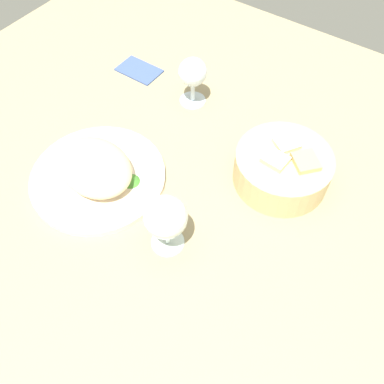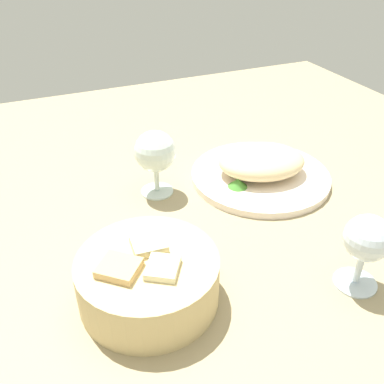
{
  "view_description": "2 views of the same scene",
  "coord_description": "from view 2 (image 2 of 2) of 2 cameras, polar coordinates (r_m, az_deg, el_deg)",
  "views": [
    {
      "loc": [
        35.46,
        -37.97,
        69.65
      ],
      "look_at": [
        8.19,
        1.2,
        3.49
      ],
      "focal_mm": 39.3,
      "sensor_mm": 36.0,
      "label": 1
    },
    {
      "loc": [
        31.19,
        57.79,
        45.69
      ],
      "look_at": [
        5.61,
        -1.36,
        3.43
      ],
      "focal_mm": 40.02,
      "sensor_mm": 36.0,
      "label": 2
    }
  ],
  "objects": [
    {
      "name": "lettuce_garnish",
      "position": [
        0.82,
        6.12,
        1.23
      ],
      "size": [
        3.8,
        3.8,
        1.71
      ],
      "primitive_type": "cone",
      "color": "#42892E",
      "rests_on": "plate"
    },
    {
      "name": "ground_plane",
      "position": [
        0.81,
        4.05,
        -2.26
      ],
      "size": [
        140.0,
        140.0,
        2.0
      ],
      "primitive_type": "cube",
      "color": "#9B8B66"
    },
    {
      "name": "wine_glass_near",
      "position": [
        0.79,
        -4.92,
        5.14
      ],
      "size": [
        7.77,
        7.77,
        12.8
      ],
      "color": "silver",
      "rests_on": "ground_plane"
    },
    {
      "name": "wine_glass_far",
      "position": [
        0.64,
        22.25,
        -6.18
      ],
      "size": [
        6.62,
        6.62,
        11.87
      ],
      "color": "silver",
      "rests_on": "ground_plane"
    },
    {
      "name": "omelette",
      "position": [
        0.87,
        9.25,
        4.07
      ],
      "size": [
        19.95,
        16.84,
        5.43
      ],
      "primitive_type": "ellipsoid",
      "rotation": [
        0.0,
        0.0,
        -0.22
      ],
      "color": "beige",
      "rests_on": "plate"
    },
    {
      "name": "plate",
      "position": [
        0.88,
        9.05,
        2.13
      ],
      "size": [
        27.92,
        27.92,
        1.4
      ],
      "primitive_type": "cylinder",
      "color": "white",
      "rests_on": "ground_plane"
    },
    {
      "name": "bread_basket",
      "position": [
        0.6,
        -5.91,
        -11.36
      ],
      "size": [
        19.5,
        19.5,
        8.26
      ],
      "color": "#D1B87E",
      "rests_on": "ground_plane"
    }
  ]
}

